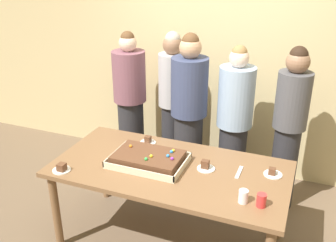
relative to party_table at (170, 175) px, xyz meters
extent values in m
plane|color=brown|center=(0.00, 0.00, -0.71)|extent=(12.00, 12.00, 0.00)
cube|color=#CCB784|center=(0.00, 1.60, 0.79)|extent=(8.00, 0.12, 3.00)
cube|color=brown|center=(0.00, 0.00, 0.06)|extent=(1.98, 0.99, 0.04)
cylinder|color=brown|center=(-0.91, -0.42, -0.33)|extent=(0.07, 0.07, 0.75)
cylinder|color=brown|center=(-0.91, 0.42, -0.33)|extent=(0.07, 0.07, 0.75)
cylinder|color=brown|center=(0.91, 0.42, -0.33)|extent=(0.07, 0.07, 0.75)
cube|color=beige|center=(-0.19, -0.01, 0.09)|extent=(0.64, 0.43, 0.01)
cube|color=beige|center=(-0.19, -0.23, 0.12)|extent=(0.64, 0.01, 0.05)
cube|color=beige|center=(-0.19, 0.20, 0.12)|extent=(0.64, 0.01, 0.05)
cube|color=beige|center=(-0.51, -0.01, 0.12)|extent=(0.01, 0.43, 0.05)
cube|color=beige|center=(0.12, -0.01, 0.12)|extent=(0.01, 0.43, 0.05)
cube|color=brown|center=(-0.19, -0.01, 0.14)|extent=(0.57, 0.36, 0.08)
sphere|color=yellow|center=(-0.15, -0.06, 0.19)|extent=(0.03, 0.03, 0.03)
sphere|color=#2D84E0|center=(-0.02, 0.08, 0.19)|extent=(0.03, 0.03, 0.03)
sphere|color=orange|center=(-0.39, 0.04, 0.19)|extent=(0.03, 0.03, 0.03)
sphere|color=#2D84E0|center=(-0.02, 0.00, 0.19)|extent=(0.03, 0.03, 0.03)
sphere|color=green|center=(-0.17, -0.12, 0.19)|extent=(0.03, 0.03, 0.03)
sphere|color=yellow|center=(-0.01, 0.10, 0.19)|extent=(0.03, 0.03, 0.03)
sphere|color=purple|center=(0.03, -0.03, 0.19)|extent=(0.03, 0.03, 0.03)
cylinder|color=white|center=(-0.36, 0.34, 0.09)|extent=(0.15, 0.15, 0.01)
cube|color=brown|center=(-0.36, 0.34, 0.12)|extent=(0.05, 0.05, 0.06)
cylinder|color=white|center=(0.82, 0.19, 0.09)|extent=(0.15, 0.15, 0.01)
cube|color=brown|center=(0.81, 0.19, 0.12)|extent=(0.05, 0.06, 0.05)
cylinder|color=white|center=(0.29, 0.08, 0.09)|extent=(0.15, 0.15, 0.01)
cube|color=brown|center=(0.28, 0.08, 0.13)|extent=(0.06, 0.05, 0.07)
cylinder|color=white|center=(-0.81, -0.39, 0.09)|extent=(0.15, 0.15, 0.01)
cube|color=brown|center=(-0.80, -0.39, 0.12)|extent=(0.06, 0.06, 0.06)
cylinder|color=white|center=(0.67, -0.27, 0.13)|extent=(0.07, 0.07, 0.10)
cylinder|color=red|center=(0.80, -0.27, 0.13)|extent=(0.07, 0.07, 0.10)
cube|color=silver|center=(0.56, 0.13, 0.09)|extent=(0.03, 0.20, 0.01)
cylinder|color=#28282D|center=(0.86, 0.96, -0.26)|extent=(0.26, 0.26, 0.89)
cylinder|color=#4C4C51|center=(0.86, 0.96, 0.46)|extent=(0.32, 0.32, 0.55)
sphere|color=#8C664C|center=(0.86, 0.96, 0.84)|extent=(0.22, 0.22, 0.22)
sphere|color=black|center=(0.86, 0.96, 0.90)|extent=(0.17, 0.17, 0.17)
cylinder|color=#28282D|center=(-0.13, 0.88, -0.25)|extent=(0.30, 0.30, 0.91)
cylinder|color=#384266|center=(-0.13, 0.88, 0.50)|extent=(0.37, 0.37, 0.59)
sphere|color=tan|center=(-0.13, 0.88, 0.90)|extent=(0.22, 0.22, 0.22)
sphere|color=brown|center=(-0.13, 0.88, 0.96)|extent=(0.17, 0.17, 0.17)
cylinder|color=#28282D|center=(-0.90, 1.04, -0.26)|extent=(0.30, 0.30, 0.90)
cylinder|color=#7A4C5B|center=(-0.90, 1.04, 0.48)|extent=(0.37, 0.37, 0.57)
sphere|color=beige|center=(-0.90, 1.04, 0.85)|extent=(0.19, 0.19, 0.19)
sphere|color=brown|center=(-0.90, 1.04, 0.90)|extent=(0.15, 0.15, 0.15)
cylinder|color=#28282D|center=(0.32, 1.02, -0.30)|extent=(0.29, 0.29, 0.80)
cylinder|color=#93ADCC|center=(0.32, 1.02, 0.41)|extent=(0.37, 0.37, 0.62)
sphere|color=beige|center=(0.32, 1.02, 0.81)|extent=(0.20, 0.20, 0.20)
sphere|color=olive|center=(0.32, 1.02, 0.86)|extent=(0.15, 0.15, 0.15)
cylinder|color=#28282D|center=(-0.46, 1.24, -0.29)|extent=(0.25, 0.25, 0.84)
cylinder|color=#B2B2B7|center=(-0.46, 1.24, 0.43)|extent=(0.32, 0.32, 0.60)
sphere|color=#8C664C|center=(-0.46, 1.24, 0.83)|extent=(0.22, 0.22, 0.22)
sphere|color=#B2A899|center=(-0.46, 1.24, 0.89)|extent=(0.17, 0.17, 0.17)
camera|label=1|loc=(1.02, -2.60, 1.73)|focal=40.84mm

